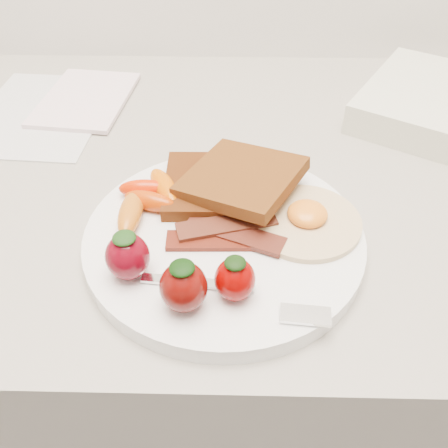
{
  "coord_description": "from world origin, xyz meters",
  "views": [
    {
      "loc": [
        0.03,
        1.21,
        1.25
      ],
      "look_at": [
        0.02,
        1.56,
        0.93
      ],
      "focal_mm": 40.0,
      "sensor_mm": 36.0,
      "label": 1
    }
  ],
  "objects": [
    {
      "name": "counter",
      "position": [
        0.0,
        1.7,
        0.45
      ],
      "size": [
        2.0,
        0.6,
        0.9
      ],
      "primitive_type": "cube",
      "color": "gray",
      "rests_on": "ground"
    },
    {
      "name": "plate",
      "position": [
        0.02,
        1.56,
        0.91
      ],
      "size": [
        0.27,
        0.27,
        0.02
      ],
      "primitive_type": "cylinder",
      "color": "white",
      "rests_on": "counter"
    },
    {
      "name": "toast_lower",
      "position": [
        0.01,
        1.62,
        0.93
      ],
      "size": [
        0.1,
        0.1,
        0.01
      ],
      "primitive_type": "cube",
      "rotation": [
        0.0,
        0.0,
        0.01
      ],
      "color": "#46210D",
      "rests_on": "plate"
    },
    {
      "name": "toast_upper",
      "position": [
        0.04,
        1.62,
        0.94
      ],
      "size": [
        0.14,
        0.14,
        0.02
      ],
      "primitive_type": "cube",
      "rotation": [
        0.0,
        -0.1,
        -0.5
      ],
      "color": "#471404",
      "rests_on": "toast_lower"
    },
    {
      "name": "fried_egg",
      "position": [
        0.1,
        1.57,
        0.92
      ],
      "size": [
        0.13,
        0.13,
        0.02
      ],
      "color": "silver",
      "rests_on": "plate"
    },
    {
      "name": "bacon_strips",
      "position": [
        0.02,
        1.55,
        0.92
      ],
      "size": [
        0.11,
        0.06,
        0.01
      ],
      "color": "#401707",
      "rests_on": "plate"
    },
    {
      "name": "baby_carrots",
      "position": [
        -0.06,
        1.6,
        0.93
      ],
      "size": [
        0.07,
        0.11,
        0.02
      ],
      "color": "red",
      "rests_on": "plate"
    },
    {
      "name": "strawberries",
      "position": [
        -0.02,
        1.49,
        0.94
      ],
      "size": [
        0.13,
        0.07,
        0.05
      ],
      "color": "#5D030F",
      "rests_on": "plate"
    },
    {
      "name": "fork",
      "position": [
        0.04,
        1.48,
        0.92
      ],
      "size": [
        0.16,
        0.05,
        0.0
      ],
      "color": "silver",
      "rests_on": "plate"
    },
    {
      "name": "paper_sheet",
      "position": [
        -0.23,
        1.81,
        0.9
      ],
      "size": [
        0.18,
        0.24,
        0.0
      ],
      "primitive_type": "cube",
      "rotation": [
        0.0,
        0.0,
        -0.07
      ],
      "color": "silver",
      "rests_on": "counter"
    },
    {
      "name": "notepad",
      "position": [
        -0.18,
        1.84,
        0.91
      ],
      "size": [
        0.13,
        0.18,
        0.01
      ],
      "primitive_type": "cube",
      "rotation": [
        0.0,
        0.0,
        -0.11
      ],
      "color": "white",
      "rests_on": "paper_sheet"
    }
  ]
}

